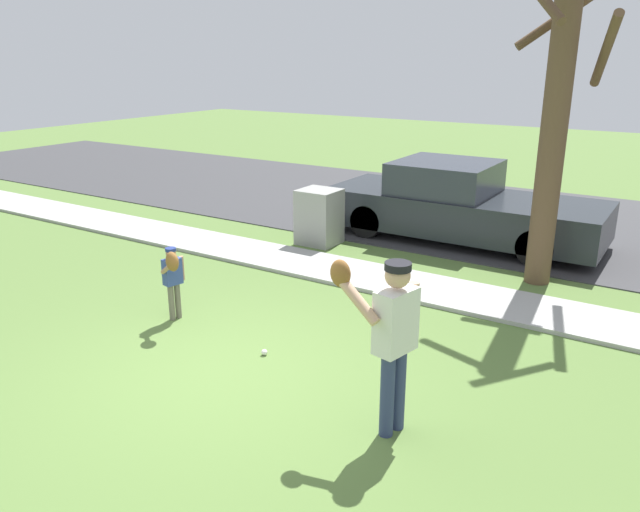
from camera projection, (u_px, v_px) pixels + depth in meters
name	position (u px, v px, depth m)	size (l,w,h in m)	color
ground_plane	(368.00, 280.00, 9.84)	(48.00, 48.00, 0.00)	#567538
sidewalk_strip	(371.00, 277.00, 9.91)	(36.00, 1.20, 0.06)	#A3A39E
road_surface	(475.00, 214.00, 13.93)	(36.00, 6.80, 0.02)	#38383A
person_adult	(391.00, 328.00, 5.59)	(0.78, 0.59, 1.70)	navy
person_child	(173.00, 273.00, 8.13)	(0.44, 0.47, 1.05)	#6B6656
baseball	(264.00, 352.00, 7.38)	(0.07, 0.07, 0.07)	white
utility_cabinet	(319.00, 217.00, 11.64)	(0.72, 0.68, 1.04)	gray
street_tree_near	(558.00, 97.00, 8.91)	(1.85, 1.88, 5.36)	brown
parked_pickup_dark	(459.00, 206.00, 11.84)	(5.20, 1.95, 1.48)	#23282D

